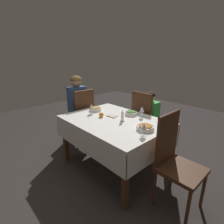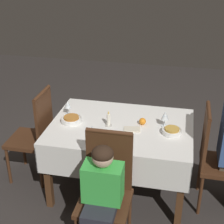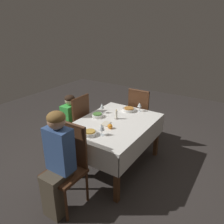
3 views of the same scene
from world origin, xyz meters
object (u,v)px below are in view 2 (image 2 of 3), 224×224
at_px(chair_east, 35,132).
at_px(wine_glass_west, 165,116).
at_px(bowl_north, 112,139).
at_px(napkin_red_folded, 132,129).
at_px(person_child_green, 101,202).
at_px(candle_centerpiece, 109,121).
at_px(chair_north, 106,187).
at_px(wine_glass_north, 92,131).
at_px(bowl_west, 172,131).
at_px(wine_glass_east, 68,105).
at_px(orange_fruit, 142,121).
at_px(chair_west, 215,156).
at_px(dining_table, 121,134).
at_px(bowl_east, 71,119).

relative_size(chair_east, wine_glass_west, 6.53).
relative_size(bowl_north, napkin_red_folded, 1.09).
relative_size(person_child_green, candle_centerpiece, 6.49).
xyz_separation_m(chair_north, wine_glass_north, (0.21, -0.37, 0.29)).
height_order(bowl_west, wine_glass_west, wine_glass_west).
xyz_separation_m(wine_glass_east, orange_fruit, (-0.77, 0.05, -0.07)).
height_order(chair_west, chair_north, same).
relative_size(chair_north, chair_east, 1.00).
xyz_separation_m(chair_east, orange_fruit, (-1.09, -0.07, 0.22)).
bearing_deg(chair_east, wine_glass_north, 64.45).
bearing_deg(wine_glass_west, wine_glass_north, 34.98).
height_order(dining_table, wine_glass_west, wine_glass_west).
distance_m(chair_west, chair_east, 1.78).
xyz_separation_m(chair_east, wine_glass_west, (-1.30, -0.08, 0.29)).
bearing_deg(person_child_green, wine_glass_west, 67.94).
bearing_deg(orange_fruit, chair_north, 76.87).
distance_m(person_child_green, wine_glass_west, 1.07).
relative_size(person_child_green, napkin_red_folded, 6.08).
xyz_separation_m(wine_glass_west, candle_centerpiece, (0.52, 0.11, -0.05)).
xyz_separation_m(dining_table, wine_glass_north, (0.19, 0.34, 0.20)).
distance_m(bowl_north, wine_glass_east, 0.70).
height_order(chair_east, bowl_east, chair_east).
bearing_deg(dining_table, wine_glass_east, -11.51).
bearing_deg(person_child_green, chair_west, 43.32).
bearing_deg(bowl_east, bowl_north, 148.31).
bearing_deg(chair_north, bowl_north, 96.11).
bearing_deg(wine_glass_north, bowl_north, -169.14).
relative_size(dining_table, napkin_red_folded, 8.28).
xyz_separation_m(chair_north, bowl_west, (-0.46, -0.65, 0.21)).
distance_m(chair_east, person_child_green, 1.26).
distance_m(bowl_north, orange_fruit, 0.43).
height_order(wine_glass_north, candle_centerpiece, wine_glass_north).
height_order(bowl_east, napkin_red_folded, bowl_east).
bearing_deg(bowl_east, candle_centerpiece, 178.80).
xyz_separation_m(wine_glass_north, napkin_red_folded, (-0.31, -0.28, -0.10)).
bearing_deg(wine_glass_north, chair_north, 119.48).
xyz_separation_m(chair_north, orange_fruit, (-0.18, -0.77, 0.22)).
bearing_deg(wine_glass_west, chair_east, 3.58).
relative_size(chair_west, bowl_east, 4.92).
xyz_separation_m(bowl_west, bowl_east, (0.97, -0.03, -0.00)).
bearing_deg(orange_fruit, wine_glass_east, -4.03).
bearing_deg(person_child_green, chair_east, 135.97).
distance_m(dining_table, bowl_east, 0.50).
xyz_separation_m(chair_east, bowl_north, (-0.87, 0.30, 0.21)).
height_order(chair_east, orange_fruit, chair_east).
relative_size(chair_north, napkin_red_folded, 6.19).
relative_size(wine_glass_east, orange_fruit, 2.22).
height_order(chair_north, candle_centerpiece, chair_north).
relative_size(dining_table, chair_north, 1.34).
bearing_deg(dining_table, person_child_green, 91.09).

